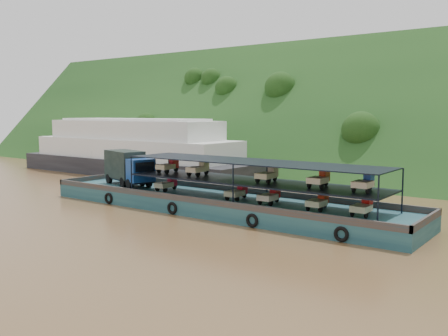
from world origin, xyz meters
The scene contains 4 objects.
ground centered at (0.00, 0.00, 0.00)m, with size 160.00×160.00×0.00m, color brown.
hillside centered at (0.00, 36.00, 0.00)m, with size 140.00×28.00×28.00m, color #143413.
cargo_barge centered at (-0.54, -1.24, 1.15)m, with size 35.00×7.18×4.65m.
passenger_ferry centered at (-24.93, 12.71, 3.33)m, with size 38.02×9.71×7.69m.
Camera 1 is at (26.41, -35.02, 8.47)m, focal length 40.00 mm.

